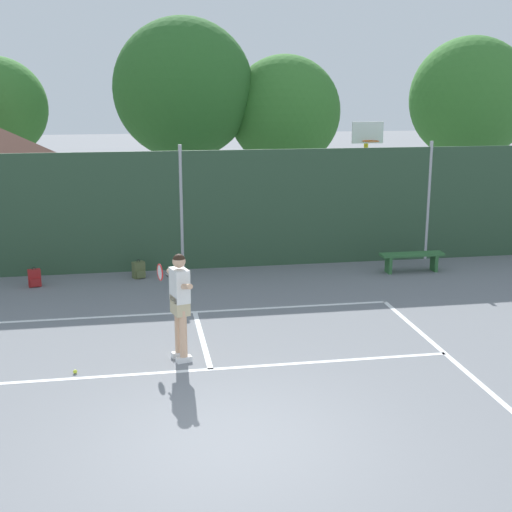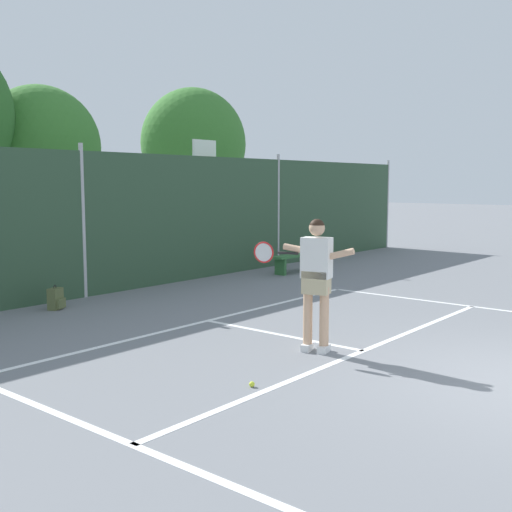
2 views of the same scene
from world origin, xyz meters
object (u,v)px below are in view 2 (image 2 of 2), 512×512
basketball_hoop (204,184)px  courtside_bench (294,259)px  tennis_ball (252,384)px  tennis_player (315,273)px  backpack_olive (56,299)px

basketball_hoop → courtside_bench: (0.25, -3.04, -1.95)m
tennis_ball → courtside_bench: size_ratio=0.04×
tennis_player → tennis_ball: bearing=-169.9°
backpack_olive → courtside_bench: 6.74m
basketball_hoop → tennis_ball: bearing=-132.9°
tennis_player → tennis_ball: size_ratio=28.10×
basketball_hoop → courtside_bench: 3.62m
tennis_player → tennis_ball: tennis_player is taller
basketball_hoop → courtside_bench: basketball_hoop is taller
tennis_player → backpack_olive: tennis_player is taller
backpack_olive → tennis_player: bearing=-83.0°
basketball_hoop → backpack_olive: basketball_hoop is taller
basketball_hoop → tennis_ball: 11.32m
tennis_player → backpack_olive: bearing=97.0°
tennis_player → courtside_bench: size_ratio=1.16×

